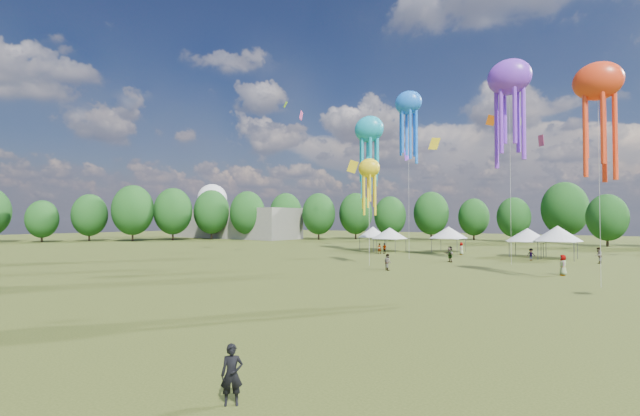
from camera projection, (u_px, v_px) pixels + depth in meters
The scene contains 10 objects.
ground at pixel (112, 346), 17.63m from camera, with size 300.00×300.00×0.00m, color #384416.
observer_main at pixel (232, 374), 12.10m from camera, with size 0.62×0.41×1.70m, color black.
spectator_near at pixel (388, 262), 43.68m from camera, with size 0.81×0.63×1.67m, color gray.
spectators_far at pixel (490, 254), 53.00m from camera, with size 28.06×18.46×1.92m.
festival_tents at pixel (461, 233), 63.94m from camera, with size 33.10×10.46×4.36m.
show_kites at pixel (438, 124), 53.68m from camera, with size 34.70×21.06×23.71m.
small_kites at pixel (472, 18), 52.26m from camera, with size 65.78×64.53×45.03m.
treeline at pixel (474, 211), 70.48m from camera, with size 201.57×95.24×13.43m.
hangar at pixel (233, 223), 118.34m from camera, with size 40.00×12.00×8.00m, color gray.
radome at pixel (212, 204), 132.79m from camera, with size 9.00×9.00×16.00m.
Camera 1 is at (17.41, -9.27, 5.24)m, focal length 24.12 mm.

